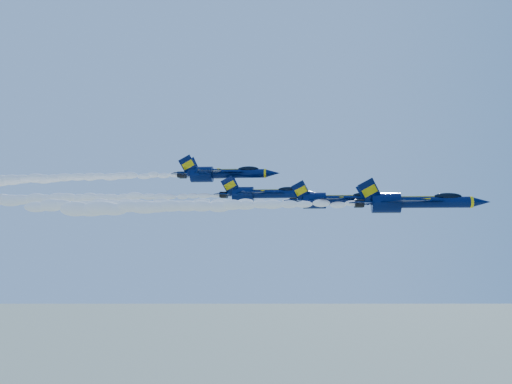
# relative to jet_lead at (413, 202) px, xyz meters

# --- Properties ---
(jet_lead) EXTENTS (19.33, 15.85, 7.18)m
(jet_lead) POSITION_rel_jet_lead_xyz_m (0.00, 0.00, 0.00)
(jet_lead) COLOR #030F38
(smoke_trail_jet_lead) EXTENTS (45.21, 2.46, 2.22)m
(smoke_trail_jet_lead) POSITION_rel_jet_lead_xyz_m (-30.87, 0.00, -0.48)
(smoke_trail_jet_lead) COLOR white
(jet_second) EXTENTS (17.08, 14.01, 6.35)m
(jet_second) POSITION_rel_jet_lead_xyz_m (-10.87, 5.63, 0.75)
(jet_second) COLOR #030F38
(smoke_trail_jet_second) EXTENTS (45.21, 2.18, 1.96)m
(smoke_trail_jet_second) POSITION_rel_jet_lead_xyz_m (-40.77, 5.63, 0.29)
(smoke_trail_jet_second) COLOR white
(jet_third) EXTENTS (18.20, 14.93, 6.76)m
(jet_third) POSITION_rel_jet_lead_xyz_m (-23.73, 15.85, 2.60)
(jet_third) COLOR #030F38
(smoke_trail_jet_third) EXTENTS (45.21, 2.32, 2.09)m
(smoke_trail_jet_third) POSITION_rel_jet_lead_xyz_m (-54.11, 15.85, 2.13)
(smoke_trail_jet_third) COLOR white
(jet_fourth) EXTENTS (19.81, 16.25, 7.36)m
(jet_fourth) POSITION_rel_jet_lead_xyz_m (-31.95, 19.19, 6.83)
(jet_fourth) COLOR #030F38
(smoke_trail_jet_fourth) EXTENTS (45.21, 2.52, 2.27)m
(smoke_trail_jet_fourth) POSITION_rel_jet_lead_xyz_m (-63.02, 19.19, 6.34)
(smoke_trail_jet_fourth) COLOR white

